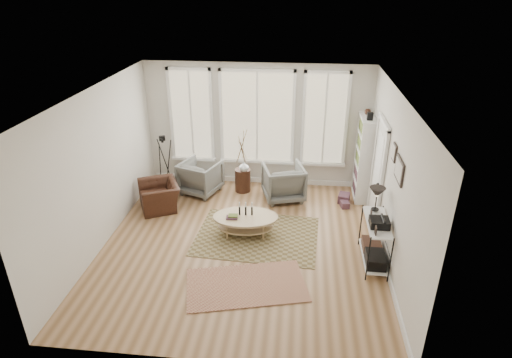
# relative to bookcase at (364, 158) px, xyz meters

# --- Properties ---
(room) EXTENTS (5.50, 5.54, 2.90)m
(room) POSITION_rel_bookcase_xyz_m (-2.42, -2.20, 0.47)
(room) COLOR #A77E57
(room) RESTS_ON ground
(bay_window) EXTENTS (4.14, 0.12, 2.24)m
(bay_window) POSITION_rel_bookcase_xyz_m (-2.44, 0.49, 0.65)
(bay_window) COLOR #CAB97E
(bay_window) RESTS_ON ground
(door) EXTENTS (0.09, 1.06, 2.22)m
(door) POSITION_rel_bookcase_xyz_m (0.13, -1.08, 0.17)
(door) COLOR silver
(door) RESTS_ON ground
(bookcase) EXTENTS (0.31, 0.85, 2.06)m
(bookcase) POSITION_rel_bookcase_xyz_m (0.00, 0.00, 0.00)
(bookcase) COLOR white
(bookcase) RESTS_ON ground
(low_shelf) EXTENTS (0.38, 1.08, 1.30)m
(low_shelf) POSITION_rel_bookcase_xyz_m (-0.06, -2.52, -0.44)
(low_shelf) COLOR white
(low_shelf) RESTS_ON ground
(wall_art) EXTENTS (0.04, 0.88, 0.44)m
(wall_art) POSITION_rel_bookcase_xyz_m (0.14, -2.49, 0.92)
(wall_art) COLOR black
(wall_art) RESTS_ON ground
(rug_main) EXTENTS (2.45, 1.90, 0.01)m
(rug_main) POSITION_rel_bookcase_xyz_m (-2.19, -1.92, -0.95)
(rug_main) COLOR brown
(rug_main) RESTS_ON ground
(rug_runner) EXTENTS (2.15, 1.52, 0.01)m
(rug_runner) POSITION_rel_bookcase_xyz_m (-2.21, -3.41, -0.94)
(rug_runner) COLOR brown
(rug_runner) RESTS_ON ground
(coffee_table) EXTENTS (1.32, 0.90, 0.58)m
(coffee_table) POSITION_rel_bookcase_xyz_m (-2.42, -1.86, -0.64)
(coffee_table) COLOR tan
(coffee_table) RESTS_ON ground
(armchair_left) EXTENTS (1.07, 1.08, 0.77)m
(armchair_left) POSITION_rel_bookcase_xyz_m (-3.69, -0.18, -0.57)
(armchair_left) COLOR slate
(armchair_left) RESTS_ON ground
(armchair_right) EXTENTS (1.07, 1.09, 0.81)m
(armchair_right) POSITION_rel_bookcase_xyz_m (-1.76, -0.28, -0.55)
(armchair_right) COLOR slate
(armchair_right) RESTS_ON ground
(side_table) EXTENTS (0.37, 0.37, 1.54)m
(side_table) POSITION_rel_bookcase_xyz_m (-2.72, -0.00, -0.22)
(side_table) COLOR #381E14
(side_table) RESTS_ON ground
(vase) EXTENTS (0.27, 0.27, 0.23)m
(vase) POSITION_rel_bookcase_xyz_m (-2.68, -0.08, -0.29)
(vase) COLOR silver
(vase) RESTS_ON side_table
(accent_chair) EXTENTS (1.16, 1.11, 0.59)m
(accent_chair) POSITION_rel_bookcase_xyz_m (-4.42, -1.00, -0.66)
(accent_chair) COLOR #381E14
(accent_chair) RESTS_ON ground
(tripod_camera) EXTENTS (0.49, 0.49, 1.38)m
(tripod_camera) POSITION_rel_bookcase_xyz_m (-4.50, -0.23, -0.32)
(tripod_camera) COLOR black
(tripod_camera) RESTS_ON ground
(book_stack_near) EXTENTS (0.30, 0.34, 0.19)m
(book_stack_near) POSITION_rel_bookcase_xyz_m (-0.39, -0.31, -0.86)
(book_stack_near) COLOR maroon
(book_stack_near) RESTS_ON ground
(book_stack_far) EXTENTS (0.21, 0.25, 0.14)m
(book_stack_far) POSITION_rel_bookcase_xyz_m (-0.39, -0.56, -0.89)
(book_stack_far) COLOR maroon
(book_stack_far) RESTS_ON ground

